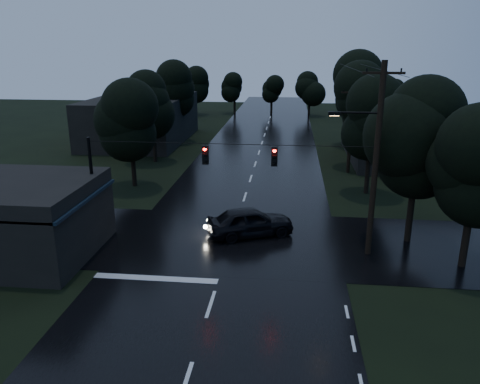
# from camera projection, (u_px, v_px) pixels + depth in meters

# --- Properties ---
(ground) EXTENTS (160.00, 160.00, 0.00)m
(ground) POSITION_uv_depth(u_px,v_px,m) (185.00, 384.00, 15.37)
(ground) COLOR black
(ground) RESTS_ON ground
(main_road) EXTENTS (12.00, 120.00, 0.02)m
(main_road) POSITION_uv_depth(u_px,v_px,m) (255.00, 164.00, 43.82)
(main_road) COLOR black
(main_road) RESTS_ON ground
(cross_street) EXTENTS (60.00, 9.00, 0.02)m
(cross_street) POSITION_uv_depth(u_px,v_px,m) (231.00, 240.00, 26.75)
(cross_street) COLOR black
(cross_street) RESTS_ON ground
(building_far_right) EXTENTS (10.00, 14.00, 4.40)m
(building_far_right) POSITION_uv_depth(u_px,v_px,m) (402.00, 136.00, 45.52)
(building_far_right) COLOR black
(building_far_right) RESTS_ON ground
(building_far_left) EXTENTS (10.00, 16.00, 5.00)m
(building_far_left) POSITION_uv_depth(u_px,v_px,m) (141.00, 119.00, 54.00)
(building_far_left) COLOR black
(building_far_left) RESTS_ON ground
(utility_pole_main) EXTENTS (3.50, 0.30, 10.00)m
(utility_pole_main) POSITION_uv_depth(u_px,v_px,m) (374.00, 158.00, 23.47)
(utility_pole_main) COLOR black
(utility_pole_main) RESTS_ON ground
(utility_pole_far) EXTENTS (2.00, 0.30, 7.50)m
(utility_pole_far) POSITION_uv_depth(u_px,v_px,m) (351.00, 128.00, 39.91)
(utility_pole_far) COLOR black
(utility_pole_far) RESTS_ON ground
(anchor_pole_left) EXTENTS (0.18, 0.18, 6.00)m
(anchor_pole_left) POSITION_uv_depth(u_px,v_px,m) (93.00, 191.00, 25.68)
(anchor_pole_left) COLOR black
(anchor_pole_left) RESTS_ON ground
(span_signals) EXTENTS (15.00, 0.37, 1.12)m
(span_signals) POSITION_uv_depth(u_px,v_px,m) (239.00, 155.00, 24.17)
(span_signals) COLOR black
(span_signals) RESTS_ON ground
(tree_corner_near) EXTENTS (4.48, 4.48, 9.44)m
(tree_corner_near) POSITION_uv_depth(u_px,v_px,m) (419.00, 137.00, 24.88)
(tree_corner_near) COLOR black
(tree_corner_near) RESTS_ON ground
(tree_corner_far) EXTENTS (3.92, 3.92, 8.26)m
(tree_corner_far) POSITION_uv_depth(u_px,v_px,m) (477.00, 165.00, 22.05)
(tree_corner_far) COLOR black
(tree_corner_far) RESTS_ON ground
(tree_left_a) EXTENTS (3.92, 3.92, 8.26)m
(tree_left_a) POSITION_uv_depth(u_px,v_px,m) (130.00, 120.00, 35.59)
(tree_left_a) COLOR black
(tree_left_a) RESTS_ON ground
(tree_left_b) EXTENTS (4.20, 4.20, 8.85)m
(tree_left_b) POSITION_uv_depth(u_px,v_px,m) (152.00, 103.00, 43.13)
(tree_left_b) COLOR black
(tree_left_b) RESTS_ON ground
(tree_left_c) EXTENTS (4.48, 4.48, 9.44)m
(tree_left_c) POSITION_uv_depth(u_px,v_px,m) (172.00, 89.00, 52.56)
(tree_left_c) COLOR black
(tree_left_c) RESTS_ON ground
(tree_right_a) EXTENTS (4.20, 4.20, 8.85)m
(tree_right_a) POSITION_uv_depth(u_px,v_px,m) (372.00, 119.00, 33.63)
(tree_right_a) COLOR black
(tree_right_a) RESTS_ON ground
(tree_right_b) EXTENTS (4.48, 4.48, 9.44)m
(tree_right_b) POSITION_uv_depth(u_px,v_px,m) (365.00, 101.00, 41.04)
(tree_right_b) COLOR black
(tree_right_b) RESTS_ON ground
(tree_right_c) EXTENTS (4.76, 4.76, 10.03)m
(tree_right_c) POSITION_uv_depth(u_px,v_px,m) (357.00, 87.00, 50.35)
(tree_right_c) COLOR black
(tree_right_c) RESTS_ON ground
(car) EXTENTS (5.41, 3.75, 1.71)m
(car) POSITION_uv_depth(u_px,v_px,m) (250.00, 222.00, 27.17)
(car) COLOR black
(car) RESTS_ON ground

